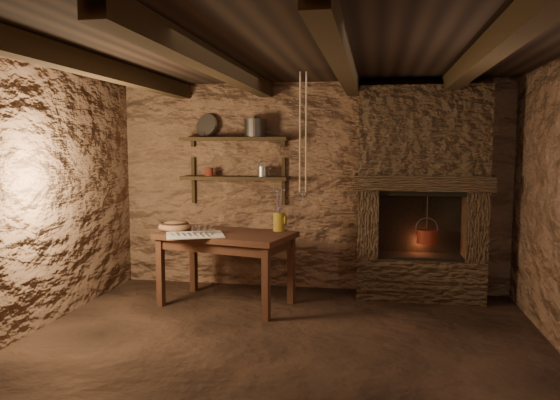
% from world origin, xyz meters
% --- Properties ---
extents(floor, '(4.50, 4.50, 0.00)m').
position_xyz_m(floor, '(0.00, 0.00, 0.00)').
color(floor, black).
rests_on(floor, ground).
extents(back_wall, '(4.50, 0.04, 2.40)m').
position_xyz_m(back_wall, '(0.00, 2.00, 1.20)').
color(back_wall, brown).
rests_on(back_wall, floor).
extents(front_wall, '(4.50, 0.04, 2.40)m').
position_xyz_m(front_wall, '(0.00, -2.00, 1.20)').
color(front_wall, brown).
rests_on(front_wall, floor).
extents(left_wall, '(0.04, 4.00, 2.40)m').
position_xyz_m(left_wall, '(-2.25, 0.00, 1.20)').
color(left_wall, brown).
rests_on(left_wall, floor).
extents(ceiling, '(4.50, 4.00, 0.04)m').
position_xyz_m(ceiling, '(0.00, 0.00, 2.40)').
color(ceiling, black).
rests_on(ceiling, back_wall).
extents(beam_far_left, '(0.14, 3.95, 0.16)m').
position_xyz_m(beam_far_left, '(-1.50, 0.00, 2.31)').
color(beam_far_left, black).
rests_on(beam_far_left, ceiling).
extents(beam_mid_left, '(0.14, 3.95, 0.16)m').
position_xyz_m(beam_mid_left, '(-0.50, 0.00, 2.31)').
color(beam_mid_left, black).
rests_on(beam_mid_left, ceiling).
extents(beam_mid_right, '(0.14, 3.95, 0.16)m').
position_xyz_m(beam_mid_right, '(0.50, 0.00, 2.31)').
color(beam_mid_right, black).
rests_on(beam_mid_right, ceiling).
extents(beam_far_right, '(0.14, 3.95, 0.16)m').
position_xyz_m(beam_far_right, '(1.50, 0.00, 2.31)').
color(beam_far_right, black).
rests_on(beam_far_right, ceiling).
extents(shelf_lower, '(1.25, 0.30, 0.04)m').
position_xyz_m(shelf_lower, '(-0.85, 1.84, 1.30)').
color(shelf_lower, black).
rests_on(shelf_lower, back_wall).
extents(shelf_upper, '(1.25, 0.30, 0.04)m').
position_xyz_m(shelf_upper, '(-0.85, 1.84, 1.75)').
color(shelf_upper, black).
rests_on(shelf_upper, back_wall).
extents(hearth, '(1.43, 0.51, 2.30)m').
position_xyz_m(hearth, '(1.25, 1.77, 1.23)').
color(hearth, '#312318').
rests_on(hearth, floor).
extents(work_table, '(1.49, 1.06, 0.77)m').
position_xyz_m(work_table, '(-0.77, 1.15, 0.41)').
color(work_table, black).
rests_on(work_table, floor).
extents(linen_cloth, '(0.70, 0.64, 0.01)m').
position_xyz_m(linen_cloth, '(-1.03, 0.92, 0.77)').
color(linen_cloth, silver).
rests_on(linen_cloth, work_table).
extents(pewter_cutlery_row, '(0.51, 0.35, 0.01)m').
position_xyz_m(pewter_cutlery_row, '(-1.03, 0.90, 0.78)').
color(pewter_cutlery_row, gray).
rests_on(pewter_cutlery_row, linen_cloth).
extents(drinking_glasses, '(0.18, 0.05, 0.07)m').
position_xyz_m(drinking_glasses, '(-1.01, 1.03, 0.81)').
color(drinking_glasses, silver).
rests_on(drinking_glasses, linen_cloth).
extents(stoneware_jug, '(0.15, 0.14, 0.45)m').
position_xyz_m(stoneware_jug, '(-0.24, 1.35, 0.96)').
color(stoneware_jug, olive).
rests_on(stoneware_jug, work_table).
extents(wooden_bowl, '(0.45, 0.45, 0.12)m').
position_xyz_m(wooden_bowl, '(-1.35, 1.19, 0.81)').
color(wooden_bowl, '#8D5E3D').
rests_on(wooden_bowl, work_table).
extents(iron_stockpot, '(0.29, 0.29, 0.19)m').
position_xyz_m(iron_stockpot, '(-0.61, 1.84, 1.86)').
color(iron_stockpot, '#302E2B').
rests_on(iron_stockpot, shelf_upper).
extents(tin_pan, '(0.31, 0.22, 0.28)m').
position_xyz_m(tin_pan, '(-1.22, 1.94, 1.91)').
color(tin_pan, gray).
rests_on(tin_pan, shelf_upper).
extents(small_kettle, '(0.19, 0.15, 0.18)m').
position_xyz_m(small_kettle, '(-0.52, 1.84, 1.38)').
color(small_kettle, gray).
rests_on(small_kettle, shelf_lower).
extents(rusty_tin, '(0.10, 0.10, 0.10)m').
position_xyz_m(rusty_tin, '(-1.16, 1.84, 1.37)').
color(rusty_tin, '#591A11').
rests_on(rusty_tin, shelf_lower).
extents(red_pot, '(0.26, 0.26, 0.54)m').
position_xyz_m(red_pot, '(1.31, 1.72, 0.71)').
color(red_pot, maroon).
rests_on(red_pot, hearth).
extents(hanging_ropes, '(0.08, 0.08, 1.20)m').
position_xyz_m(hanging_ropes, '(0.05, 1.05, 1.80)').
color(hanging_ropes, beige).
rests_on(hanging_ropes, ceiling).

